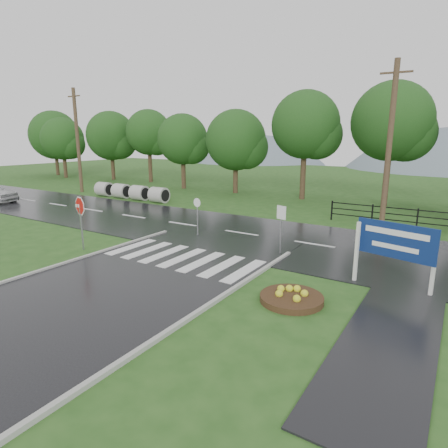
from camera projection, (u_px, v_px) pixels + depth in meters
The scene contains 16 objects.
ground at pixel (82, 302), 11.67m from camera, with size 120.00×120.00×0.00m, color #254F1A.
main_road at pixel (241, 234), 19.89m from camera, with size 90.00×8.00×0.04m, color black.
walkway at pixel (397, 320), 10.52m from camera, with size 2.20×11.00×0.04m, color black.
crosswalk at pixel (182, 258), 15.77m from camera, with size 6.50×2.80×0.02m.
curb_right at pixel (19, 432), 6.53m from camera, with size 0.15×24.00×0.12m, color #A3A39B.
fence_west at pixel (418, 217), 20.62m from camera, with size 9.58×0.08×1.20m.
hills at pixel (410, 255), 66.81m from camera, with size 102.00×48.00×48.00m.
treeline at pixel (336, 199), 30.88m from camera, with size 83.20×5.20×10.00m.
culvert_pipes at pixel (130, 192), 30.90m from camera, with size 7.60×1.20×1.20m.
stop_sign at pixel (80, 211), 16.68m from camera, with size 1.13×0.27×2.61m.
estate_billboard at pixel (395, 244), 12.36m from camera, with size 2.55×0.68×2.28m.
flower_bed at pixel (292, 297), 11.67m from camera, with size 1.98×1.98×0.40m.
reg_sign_small at pixel (281, 220), 16.08m from camera, with size 0.47×0.15×2.16m.
reg_sign_round at pixel (197, 212), 19.26m from camera, with size 0.46×0.08×1.98m.
utility_pole_west at pixel (78, 140), 33.99m from camera, with size 1.65×0.31×9.27m.
utility_pole_east at pixel (389, 146), 20.24m from camera, with size 1.60×0.30×8.99m.
Camera 1 is at (9.54, -6.75, 5.02)m, focal length 30.00 mm.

